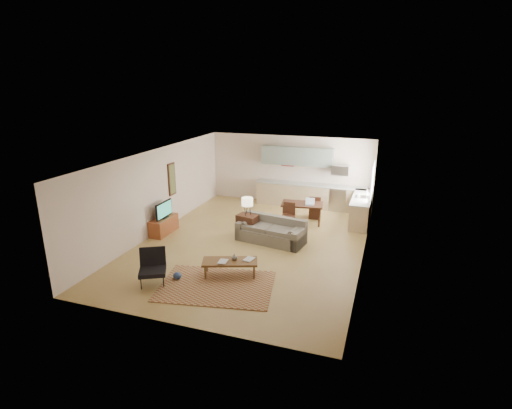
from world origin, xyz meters
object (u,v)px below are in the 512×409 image
(armchair, at_px, (152,268))
(tv_credenza, at_px, (164,225))
(sofa, at_px, (271,230))
(dining_table, at_px, (302,213))
(coffee_table, at_px, (230,268))
(console_table, at_px, (247,226))

(armchair, height_order, tv_credenza, armchair)
(sofa, height_order, dining_table, sofa)
(tv_credenza, bearing_deg, coffee_table, -32.97)
(armchair, xyz_separation_m, tv_credenza, (-1.53, 3.03, -0.15))
(console_table, bearing_deg, sofa, 1.87)
(sofa, bearing_deg, coffee_table, -87.64)
(sofa, relative_size, coffee_table, 1.55)
(coffee_table, xyz_separation_m, dining_table, (0.86, 4.44, 0.15))
(sofa, distance_m, armchair, 3.96)
(tv_credenza, xyz_separation_m, console_table, (2.68, 0.56, 0.10))
(console_table, bearing_deg, coffee_table, -67.43)
(sofa, height_order, armchair, armchair)
(console_table, xyz_separation_m, dining_table, (1.34, 1.84, -0.01))
(coffee_table, height_order, dining_table, dining_table)
(armchair, bearing_deg, sofa, 32.02)
(coffee_table, distance_m, dining_table, 4.53)
(sofa, height_order, tv_credenza, sofa)
(sofa, height_order, console_table, sofa)
(sofa, relative_size, dining_table, 1.54)
(sofa, distance_m, console_table, 0.83)
(tv_credenza, relative_size, dining_table, 0.82)
(sofa, xyz_separation_m, armchair, (-1.96, -3.44, 0.04))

